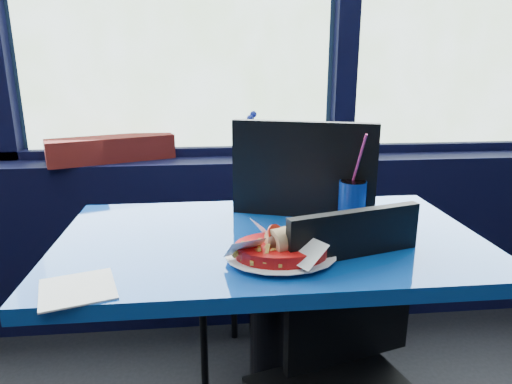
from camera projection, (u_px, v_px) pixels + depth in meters
name	position (u px, v px, depth m)	size (l,w,h in m)	color
window_sill	(184.00, 240.00, 2.21)	(5.00, 0.26, 0.80)	black
near_table	(270.00, 292.00, 1.36)	(1.20, 0.70, 0.75)	black
chair_near_front	(349.00, 365.00, 1.14)	(0.49, 0.49, 0.87)	black
chair_near_back	(282.00, 242.00, 1.64)	(0.61, 0.61, 1.06)	black
planter_box	(112.00, 149.00, 2.05)	(0.55, 0.14, 0.11)	maroon
flower_vase	(254.00, 144.00, 2.12)	(0.12, 0.12, 0.21)	silver
food_basket	(283.00, 248.00, 1.14)	(0.25, 0.24, 0.09)	#B80D0C
ketchup_bottle	(279.00, 180.00, 1.54)	(0.06, 0.06, 0.22)	#B80D0C
soda_cup	(352.00, 201.00, 1.39)	(0.08, 0.08, 0.28)	navy
napkin	(78.00, 289.00, 1.00)	(0.16, 0.16, 0.00)	white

